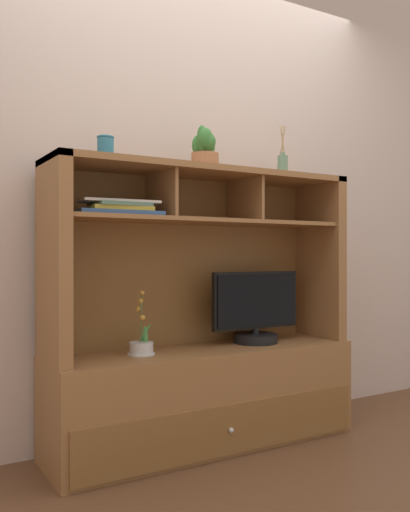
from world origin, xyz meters
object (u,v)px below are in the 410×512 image
Objects in this scene: media_console at (204,361)px; potted_succulent at (205,150)px; magazine_stack_left at (119,209)px; tv_monitor at (256,313)px; ceramic_vase at (106,149)px; diffuser_bottle at (283,166)px; potted_orchid at (141,345)px.

potted_succulent is at bearing -97.49° from media_console.
tv_monitor is at bearing 2.34° from magazine_stack_left.
ceramic_vase reaches higher than tv_monitor.
tv_monitor is 0.89m from potted_succulent.
media_console reaches higher than magazine_stack_left.
diffuser_bottle is at bearing 3.47° from magazine_stack_left.
potted_succulent is at bearing 4.01° from magazine_stack_left.
tv_monitor is 1.15m from ceramic_vase.
tv_monitor is 0.95m from magazine_stack_left.
potted_orchid is 1.38× the size of potted_succulent.
media_console is 1.15m from diffuser_bottle.
ceramic_vase is at bearing 119.38° from magazine_stack_left.
magazine_stack_left is 1.38× the size of diffuser_bottle.
magazine_stack_left is (-0.79, -0.03, 0.52)m from tv_monitor.
diffuser_bottle is 1.03m from ceramic_vase.
potted_orchid is at bearing -12.02° from ceramic_vase.
diffuser_bottle is at bearing -0.31° from ceramic_vase.
ceramic_vase is at bearing 176.39° from potted_succulent.
magazine_stack_left reaches higher than potted_orchid.
ceramic_vase is (-0.51, 0.03, -0.04)m from potted_succulent.
potted_orchid is 0.77× the size of magazine_stack_left.
media_console is 2.98× the size of tv_monitor.
ceramic_vase is at bearing 179.69° from diffuser_bottle.
potted_succulent reaches higher than media_console.
potted_succulent is 0.52m from ceramic_vase.
ceramic_vase reaches higher than media_console.
diffuser_bottle is at bearing 2.96° from potted_succulent.
diffuser_bottle is 2.48× the size of ceramic_vase.
magazine_stack_left is (-0.13, -0.03, 0.63)m from potted_orchid.
potted_orchid is (-0.67, -0.00, -0.12)m from tv_monitor.
potted_succulent is at bearing 0.38° from potted_orchid.
potted_orchid is at bearing 13.84° from magazine_stack_left.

